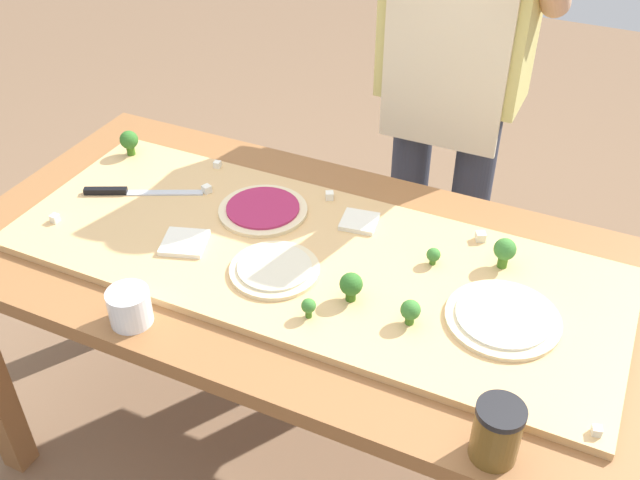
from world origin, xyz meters
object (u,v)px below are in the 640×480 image
Objects in this scene: flour_cup at (130,309)px; cheese_crumble_d at (217,164)px; pizza_whole_beet_magenta at (263,210)px; cheese_crumble_e at (55,218)px; broccoli_floret_center_right at (351,285)px; cook_center at (453,64)px; cheese_crumble_a at (207,189)px; sauce_jar at (497,432)px; cheese_crumble_b at (481,237)px; broccoli_floret_back_mid at (505,250)px; cheese_crumble_f at (597,431)px; broccoli_floret_back_left at (129,141)px; pizza_whole_cheese_artichoke at (275,269)px; broccoli_floret_back_right at (410,311)px; pizza_slice_far_right at (359,221)px; cheese_crumble_c at (330,196)px; broccoli_floret_front_mid at (309,307)px; prep_table at (310,291)px; chefs_knife at (127,192)px; pizza_whole_white_garlic at (503,318)px; broccoli_floret_front_left at (433,255)px; pizza_slice_center at (184,243)px.

cheese_crumble_d is at bearing 103.98° from flour_cup.
cheese_crumble_e reaches higher than pizza_whole_beet_magenta.
broccoli_floret_center_right is 0.75× the size of flour_cup.
cook_center reaches higher than flour_cup.
cheese_crumble_a is 0.99m from sauce_jar.
cheese_crumble_d is (-0.73, 0.02, -0.00)m from cheese_crumble_b.
broccoli_floret_back_mid reaches higher than cheese_crumble_d.
cheese_crumble_d is at bearing 147.23° from sauce_jar.
cheese_crumble_a is at bearing 160.39° from cheese_crumble_f.
broccoli_floret_back_left reaches higher than cheese_crumble_a.
cheese_crumble_b is at bearing 38.68° from pizza_whole_cheese_artichoke.
broccoli_floret_back_right is 3.44× the size of cheese_crumble_f.
pizza_slice_far_right is (0.10, 0.25, -0.00)m from pizza_whole_cheese_artichoke.
broccoli_floret_center_right reaches higher than pizza_slice_far_right.
cheese_crumble_e is at bearing -146.52° from cheese_crumble_c.
pizza_slice_far_right is 0.35m from broccoli_floret_front_mid.
cheese_crumble_f is at bearing -5.46° from broccoli_floret_front_mid.
cheese_crumble_b is (0.25, 0.41, -0.02)m from broccoli_floret_front_mid.
cheese_crumble_f is (0.71, -0.16, 0.00)m from pizza_whole_cheese_artichoke.
prep_table is 14.33× the size of sauce_jar.
cook_center is at bearing 71.83° from cheese_crumble_c.
pizza_slice_far_right is (0.59, 0.13, 0.00)m from chefs_knife.
cheese_crumble_a is at bearing 155.89° from broccoli_floret_center_right.
pizza_slice_far_right is 0.74m from cheese_crumble_f.
cheese_crumble_b is (0.34, 0.21, 0.13)m from prep_table.
pizza_whole_beet_magenta is 0.40m from broccoli_floret_front_mid.
cheese_crumble_c is at bearing -1.87° from cheese_crumble_d.
pizza_whole_white_garlic is at bearing 6.19° from cheese_crumble_e.
pizza_whole_white_garlic and pizza_whole_cheese_artichoke have the same top height.
pizza_whole_white_garlic is 0.40m from broccoli_floret_front_mid.
pizza_whole_beet_magenta is at bearing -32.08° from cheese_crumble_d.
cheese_crumble_d is at bearing 147.71° from broccoli_floret_center_right.
cheese_crumble_f is at bearing -18.45° from broccoli_floret_back_left.
broccoli_floret_front_left is (0.18, 0.28, -0.00)m from broccoli_floret_front_mid.
cheese_crumble_a reaches higher than cheese_crumble_f.
pizza_whole_cheese_artichoke is 4.42× the size of broccoli_floret_front_mid.
chefs_knife is 3.34× the size of pizza_slice_far_right.
cheese_crumble_d reaches higher than pizza_whole_cheese_artichoke.
prep_table is 0.47m from cheese_crumble_d.
broccoli_floret_front_left is (0.55, 0.18, 0.02)m from pizza_slice_center.
pizza_whole_cheese_artichoke reaches higher than pizza_slice_center.
cheese_crumble_d is (-0.80, 0.09, -0.04)m from broccoli_floret_back_mid.
chefs_knife is 0.52m from cheese_crumble_c.
pizza_whole_white_garlic is (0.63, -0.13, 0.00)m from pizza_whole_beet_magenta.
broccoli_floret_back_right is 0.68m from cheese_crumble_a.
cheese_crumble_a reaches higher than pizza_slice_center.
pizza_slice_far_right is at bearing 95.25° from broccoli_floret_front_mid.
pizza_slice_far_right is 0.29m from cheese_crumble_b.
cheese_crumble_b is at bearing 58.25° from broccoli_floret_front_mid.
pizza_whole_cheese_artichoke is at bearing 155.26° from sauce_jar.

